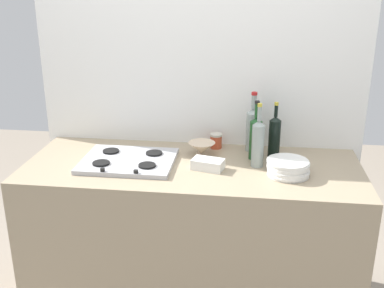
# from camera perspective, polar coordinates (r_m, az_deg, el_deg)

# --- Properties ---
(counter_block) EXTENTS (1.80, 0.70, 0.90)m
(counter_block) POSITION_cam_1_polar(r_m,az_deg,el_deg) (2.71, 0.00, -11.38)
(counter_block) COLOR tan
(counter_block) RESTS_ON ground
(backsplash_panel) EXTENTS (1.90, 0.06, 2.23)m
(backsplash_panel) POSITION_cam_1_polar(r_m,az_deg,el_deg) (2.80, 0.99, 4.45)
(backsplash_panel) COLOR white
(backsplash_panel) RESTS_ON ground
(stovetop_hob) EXTENTS (0.49, 0.40, 0.04)m
(stovetop_hob) POSITION_cam_1_polar(r_m,az_deg,el_deg) (2.55, -7.74, -2.02)
(stovetop_hob) COLOR #B2B2B7
(stovetop_hob) RESTS_ON counter_block
(plate_stack) EXTENTS (0.22, 0.22, 0.08)m
(plate_stack) POSITION_cam_1_polar(r_m,az_deg,el_deg) (2.42, 11.62, -2.85)
(plate_stack) COLOR white
(plate_stack) RESTS_ON counter_block
(wine_bottle_leftmost) EXTENTS (0.08, 0.08, 0.34)m
(wine_bottle_leftmost) POSITION_cam_1_polar(r_m,az_deg,el_deg) (2.69, 7.41, 1.92)
(wine_bottle_leftmost) COLOR gray
(wine_bottle_leftmost) RESTS_ON counter_block
(wine_bottle_mid_left) EXTENTS (0.07, 0.07, 0.34)m
(wine_bottle_mid_left) POSITION_cam_1_polar(r_m,az_deg,el_deg) (2.47, 8.02, 0.15)
(wine_bottle_mid_left) COLOR gray
(wine_bottle_mid_left) RESTS_ON counter_block
(wine_bottle_mid_right) EXTENTS (0.07, 0.07, 0.33)m
(wine_bottle_mid_right) POSITION_cam_1_polar(r_m,az_deg,el_deg) (2.57, 7.74, 0.85)
(wine_bottle_mid_right) COLOR #19471E
(wine_bottle_mid_right) RESTS_ON counter_block
(wine_bottle_rightmost) EXTENTS (0.06, 0.06, 0.31)m
(wine_bottle_rightmost) POSITION_cam_1_polar(r_m,az_deg,el_deg) (2.63, 10.00, 0.99)
(wine_bottle_rightmost) COLOR black
(wine_bottle_rightmost) RESTS_ON counter_block
(mixing_bowl) EXTENTS (0.15, 0.15, 0.07)m
(mixing_bowl) POSITION_cam_1_polar(r_m,az_deg,el_deg) (2.63, 1.19, -0.50)
(mixing_bowl) COLOR beige
(mixing_bowl) RESTS_ON counter_block
(butter_dish) EXTENTS (0.18, 0.13, 0.05)m
(butter_dish) POSITION_cam_1_polar(r_m,az_deg,el_deg) (2.45, 1.94, -2.47)
(butter_dish) COLOR white
(butter_dish) RESTS_ON counter_block
(condiment_jar_front) EXTENTS (0.07, 0.07, 0.09)m
(condiment_jar_front) POSITION_cam_1_polar(r_m,az_deg,el_deg) (2.74, 2.94, 0.39)
(condiment_jar_front) COLOR #C64C2D
(condiment_jar_front) RESTS_ON counter_block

